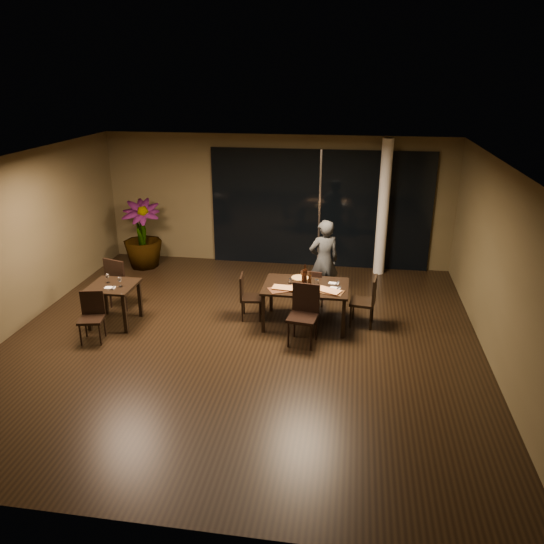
{
  "coord_description": "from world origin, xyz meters",
  "views": [
    {
      "loc": [
        1.75,
        -7.86,
        4.3
      ],
      "look_at": [
        0.43,
        0.59,
        1.05
      ],
      "focal_mm": 35.0,
      "sensor_mm": 36.0,
      "label": 1
    }
  ],
  "objects_px": {
    "main_table": "(306,289)",
    "chair_side_far": "(120,280)",
    "chair_main_near": "(304,311)",
    "potted_plant": "(142,234)",
    "chair_side_near": "(92,314)",
    "bottle_a": "(303,277)",
    "bottle_b": "(310,279)",
    "diner": "(324,261)",
    "chair_main_right": "(367,299)",
    "chair_main_far": "(312,288)",
    "side_table": "(113,291)",
    "chair_main_left": "(247,294)",
    "bottle_c": "(305,274)"
  },
  "relations": [
    {
      "from": "chair_side_far",
      "to": "potted_plant",
      "type": "bearing_deg",
      "value": -61.02
    },
    {
      "from": "main_table",
      "to": "bottle_c",
      "type": "xyz_separation_m",
      "value": [
        -0.03,
        0.14,
        0.24
      ]
    },
    {
      "from": "bottle_a",
      "to": "bottle_b",
      "type": "distance_m",
      "value": 0.13
    },
    {
      "from": "side_table",
      "to": "bottle_c",
      "type": "relative_size",
      "value": 2.38
    },
    {
      "from": "chair_main_far",
      "to": "diner",
      "type": "relative_size",
      "value": 0.51
    },
    {
      "from": "bottle_a",
      "to": "bottle_b",
      "type": "height_order",
      "value": "bottle_a"
    },
    {
      "from": "main_table",
      "to": "chair_main_left",
      "type": "xyz_separation_m",
      "value": [
        -1.07,
        0.08,
        -0.2
      ]
    },
    {
      "from": "chair_main_near",
      "to": "bottle_c",
      "type": "relative_size",
      "value": 3.0
    },
    {
      "from": "side_table",
      "to": "bottle_a",
      "type": "relative_size",
      "value": 2.86
    },
    {
      "from": "chair_main_left",
      "to": "diner",
      "type": "bearing_deg",
      "value": -57.85
    },
    {
      "from": "chair_main_near",
      "to": "potted_plant",
      "type": "xyz_separation_m",
      "value": [
        -4.05,
        3.09,
        0.22
      ]
    },
    {
      "from": "chair_main_far",
      "to": "bottle_a",
      "type": "bearing_deg",
      "value": 83.14
    },
    {
      "from": "chair_main_right",
      "to": "chair_side_near",
      "type": "bearing_deg",
      "value": -67.44
    },
    {
      "from": "chair_side_far",
      "to": "diner",
      "type": "distance_m",
      "value": 3.94
    },
    {
      "from": "chair_main_far",
      "to": "potted_plant",
      "type": "xyz_separation_m",
      "value": [
        -4.08,
        1.88,
        0.31
      ]
    },
    {
      "from": "side_table",
      "to": "bottle_b",
      "type": "bearing_deg",
      "value": 8.14
    },
    {
      "from": "bottle_c",
      "to": "potted_plant",
      "type": "bearing_deg",
      "value": 150.15
    },
    {
      "from": "side_table",
      "to": "chair_main_right",
      "type": "relative_size",
      "value": 0.86
    },
    {
      "from": "chair_main_left",
      "to": "chair_main_right",
      "type": "bearing_deg",
      "value": -95.28
    },
    {
      "from": "diner",
      "to": "potted_plant",
      "type": "xyz_separation_m",
      "value": [
        -4.26,
        1.3,
        -0.04
      ]
    },
    {
      "from": "chair_side_far",
      "to": "potted_plant",
      "type": "distance_m",
      "value": 2.32
    },
    {
      "from": "main_table",
      "to": "chair_side_far",
      "type": "relative_size",
      "value": 1.48
    },
    {
      "from": "main_table",
      "to": "chair_side_far",
      "type": "distance_m",
      "value": 3.58
    },
    {
      "from": "chair_side_near",
      "to": "bottle_a",
      "type": "relative_size",
      "value": 3.03
    },
    {
      "from": "chair_main_far",
      "to": "potted_plant",
      "type": "relative_size",
      "value": 0.54
    },
    {
      "from": "chair_main_far",
      "to": "diner",
      "type": "distance_m",
      "value": 0.7
    },
    {
      "from": "chair_main_far",
      "to": "chair_side_far",
      "type": "distance_m",
      "value": 3.66
    },
    {
      "from": "diner",
      "to": "chair_side_near",
      "type": "bearing_deg",
      "value": 8.2
    },
    {
      "from": "diner",
      "to": "bottle_a",
      "type": "xyz_separation_m",
      "value": [
        -0.29,
        -1.09,
        0.06
      ]
    },
    {
      "from": "chair_main_right",
      "to": "bottle_a",
      "type": "bearing_deg",
      "value": -78.66
    },
    {
      "from": "chair_side_far",
      "to": "potted_plant",
      "type": "xyz_separation_m",
      "value": [
        -0.44,
        2.26,
        0.22
      ]
    },
    {
      "from": "chair_main_left",
      "to": "bottle_a",
      "type": "height_order",
      "value": "bottle_a"
    },
    {
      "from": "side_table",
      "to": "bottle_b",
      "type": "height_order",
      "value": "bottle_b"
    },
    {
      "from": "chair_side_far",
      "to": "bottle_b",
      "type": "distance_m",
      "value": 3.66
    },
    {
      "from": "chair_main_near",
      "to": "diner",
      "type": "relative_size",
      "value": 0.61
    },
    {
      "from": "side_table",
      "to": "bottle_a",
      "type": "xyz_separation_m",
      "value": [
        3.35,
        0.54,
        0.27
      ]
    },
    {
      "from": "side_table",
      "to": "potted_plant",
      "type": "bearing_deg",
      "value": 101.86
    },
    {
      "from": "potted_plant",
      "to": "main_table",
      "type": "bearing_deg",
      "value": -31.15
    },
    {
      "from": "main_table",
      "to": "chair_side_near",
      "type": "bearing_deg",
      "value": -162.07
    },
    {
      "from": "chair_main_left",
      "to": "bottle_a",
      "type": "distance_m",
      "value": 1.1
    },
    {
      "from": "chair_main_left",
      "to": "bottle_b",
      "type": "xyz_separation_m",
      "value": [
        1.14,
        -0.08,
        0.41
      ]
    },
    {
      "from": "chair_side_far",
      "to": "diner",
      "type": "relative_size",
      "value": 0.61
    },
    {
      "from": "diner",
      "to": "chair_side_far",
      "type": "bearing_deg",
      "value": -8.71
    },
    {
      "from": "side_table",
      "to": "bottle_c",
      "type": "height_order",
      "value": "bottle_c"
    },
    {
      "from": "chair_main_far",
      "to": "diner",
      "type": "height_order",
      "value": "diner"
    },
    {
      "from": "side_table",
      "to": "diner",
      "type": "height_order",
      "value": "diner"
    },
    {
      "from": "chair_main_far",
      "to": "chair_main_near",
      "type": "xyz_separation_m",
      "value": [
        -0.03,
        -1.21,
        0.09
      ]
    },
    {
      "from": "potted_plant",
      "to": "chair_main_right",
      "type": "bearing_deg",
      "value": -24.33
    },
    {
      "from": "chair_main_near",
      "to": "chair_side_near",
      "type": "bearing_deg",
      "value": -164.07
    },
    {
      "from": "chair_main_near",
      "to": "potted_plant",
      "type": "bearing_deg",
      "value": 151.04
    }
  ]
}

